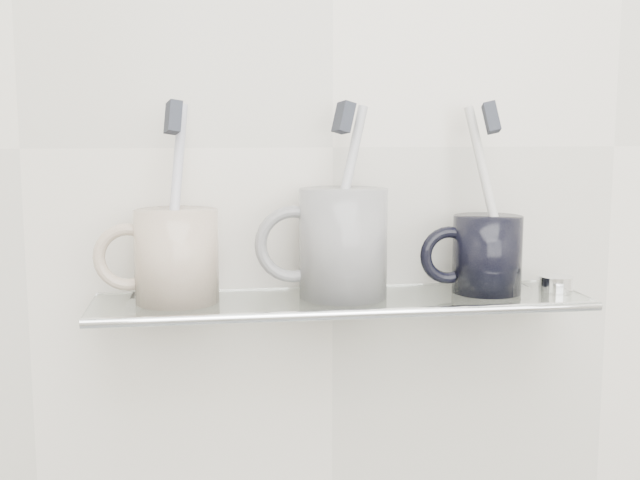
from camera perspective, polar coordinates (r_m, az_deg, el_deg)
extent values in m
plane|color=silver|center=(0.86, 0.91, 6.60)|extent=(2.50, 0.00, 2.50)
cube|color=silver|center=(0.82, 1.58, -4.39)|extent=(0.50, 0.12, 0.01)
cylinder|color=silver|center=(0.76, 2.30, -5.30)|extent=(0.50, 0.01, 0.01)
cylinder|color=silver|center=(0.86, -13.01, -4.76)|extent=(0.02, 0.03, 0.02)
cylinder|color=silver|center=(0.92, 14.08, -3.89)|extent=(0.02, 0.03, 0.02)
cylinder|color=beige|center=(0.80, -10.15, -1.13)|extent=(0.09, 0.09, 0.09)
torus|color=beige|center=(0.80, -13.51, -1.19)|extent=(0.07, 0.01, 0.07)
cylinder|color=silver|center=(0.79, -10.25, 2.80)|extent=(0.03, 0.05, 0.19)
cube|color=#2A2D36|center=(0.79, -10.40, 8.58)|extent=(0.02, 0.03, 0.03)
cylinder|color=silver|center=(0.81, 1.66, -0.23)|extent=(0.12, 0.12, 0.11)
torus|color=silver|center=(0.80, -1.90, -0.30)|extent=(0.08, 0.01, 0.08)
cylinder|color=#BBBBBD|center=(0.81, 1.67, 3.00)|extent=(0.06, 0.04, 0.19)
cube|color=#2A2D36|center=(0.80, 1.70, 8.70)|extent=(0.02, 0.03, 0.03)
cylinder|color=black|center=(0.85, 11.80, -1.00)|extent=(0.09, 0.09, 0.08)
torus|color=black|center=(0.84, 9.12, -1.07)|extent=(0.06, 0.01, 0.06)
cylinder|color=beige|center=(0.84, 11.92, 3.07)|extent=(0.05, 0.05, 0.19)
cube|color=#2A2D36|center=(0.84, 12.08, 8.50)|extent=(0.02, 0.03, 0.04)
cylinder|color=silver|center=(0.89, 16.42, -2.95)|extent=(0.04, 0.04, 0.01)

